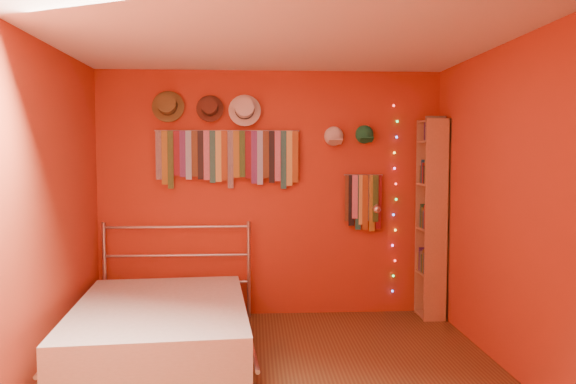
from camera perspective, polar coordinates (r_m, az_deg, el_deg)
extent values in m
plane|color=#53311C|center=(4.32, -1.02, -18.63)|extent=(3.50, 3.50, 0.00)
cube|color=#A9201B|center=(5.76, -1.78, -0.17)|extent=(3.50, 0.02, 2.50)
cube|color=#A9201B|center=(4.44, 22.13, -1.62)|extent=(0.02, 3.50, 2.50)
cube|color=#A9201B|center=(4.31, -24.99, -1.85)|extent=(0.02, 3.50, 2.50)
cube|color=white|center=(4.08, -1.07, 15.85)|extent=(3.50, 3.50, 0.02)
cylinder|color=#AEAEB3|center=(5.70, -6.19, 6.20)|extent=(1.45, 0.01, 0.01)
cube|color=#181354|center=(5.76, -13.01, 3.67)|extent=(0.06, 0.01, 0.49)
cube|color=#826217|center=(5.74, -12.43, 3.43)|extent=(0.06, 0.01, 0.54)
cube|color=#29471C|center=(5.73, -11.85, 3.23)|extent=(0.06, 0.01, 0.58)
cube|color=maroon|center=(5.73, -11.25, 3.90)|extent=(0.06, 0.01, 0.45)
cube|color=#35175E|center=(5.72, -10.66, 3.83)|extent=(0.06, 0.01, 0.46)
cube|color=#74ABCF|center=(5.70, -10.07, 3.71)|extent=(0.06, 0.01, 0.49)
cube|color=#4C3419|center=(5.71, -9.47, 3.87)|extent=(0.06, 0.01, 0.46)
cube|color=black|center=(5.70, -8.87, 3.72)|extent=(0.06, 0.01, 0.49)
cube|color=#A55272|center=(5.69, -8.28, 3.70)|extent=(0.06, 0.01, 0.49)
cube|color=#19594E|center=(5.69, -7.67, 3.55)|extent=(0.06, 0.01, 0.52)
cube|color=#BBB24B|center=(5.68, -7.08, 3.61)|extent=(0.06, 0.01, 0.51)
cube|color=maroon|center=(5.67, -6.48, 3.69)|extent=(0.06, 0.01, 0.50)
cube|color=#121552|center=(5.68, -5.87, 3.29)|extent=(0.06, 0.01, 0.58)
cube|color=#895B19|center=(5.68, -5.27, 3.84)|extent=(0.06, 0.01, 0.47)
cube|color=#1E471C|center=(5.67, -4.67, 3.87)|extent=(0.06, 0.01, 0.47)
cube|color=#5C0D17|center=(5.68, -4.07, 3.80)|extent=(0.06, 0.01, 0.48)
cube|color=#451964|center=(5.67, -3.46, 3.54)|extent=(0.06, 0.01, 0.53)
cube|color=#7A9DD9|center=(5.67, -2.86, 3.49)|extent=(0.06, 0.01, 0.54)
cube|color=#53331B|center=(5.68, -2.26, 3.82)|extent=(0.06, 0.01, 0.48)
cube|color=black|center=(5.68, -1.66, 3.58)|extent=(0.06, 0.01, 0.53)
cube|color=#AB5575|center=(5.67, -1.05, 3.67)|extent=(0.06, 0.01, 0.51)
cube|color=#195358|center=(5.69, -0.46, 3.27)|extent=(0.06, 0.01, 0.59)
cube|color=#B9AE4A|center=(5.68, 0.15, 3.43)|extent=(0.06, 0.01, 0.56)
cube|color=brown|center=(5.68, 0.75, 3.60)|extent=(0.06, 0.01, 0.52)
cylinder|color=#AEAEB3|center=(5.80, 7.66, 1.73)|extent=(0.40, 0.01, 0.01)
cube|color=#4A2918|center=(5.78, 6.10, -0.63)|extent=(0.06, 0.01, 0.47)
cube|color=black|center=(5.78, 6.46, -0.86)|extent=(0.06, 0.01, 0.52)
cube|color=#B95C8A|center=(5.78, 6.82, -0.49)|extent=(0.06, 0.01, 0.45)
cube|color=#1B6156|center=(5.80, 7.14, -1.06)|extent=(0.06, 0.01, 0.56)
cube|color=tan|center=(5.80, 7.50, -0.79)|extent=(0.06, 0.01, 0.51)
cube|color=brown|center=(5.80, 7.85, -1.07)|extent=(0.06, 0.01, 0.56)
cube|color=navy|center=(5.82, 8.17, -0.60)|extent=(0.06, 0.01, 0.47)
cube|color=olive|center=(5.82, 8.52, -1.13)|extent=(0.06, 0.01, 0.58)
cube|color=#294D1E|center=(5.82, 8.88, -0.66)|extent=(0.06, 0.01, 0.48)
cube|color=#5F0E11|center=(5.84, 9.20, -1.00)|extent=(0.06, 0.01, 0.56)
cylinder|color=brown|center=(5.76, -12.09, 8.48)|extent=(0.32, 0.08, 0.31)
cylinder|color=brown|center=(5.71, -12.17, 8.65)|extent=(0.19, 0.16, 0.21)
cylinder|color=#332314|center=(5.74, -12.13, 8.56)|extent=(0.19, 0.06, 0.19)
cylinder|color=#4D271B|center=(5.71, -7.94, 8.40)|extent=(0.27, 0.07, 0.27)
cylinder|color=#4D271B|center=(5.67, -7.98, 8.55)|extent=(0.16, 0.13, 0.18)
cylinder|color=black|center=(5.69, -7.96, 8.47)|extent=(0.17, 0.05, 0.17)
cylinder|color=beige|center=(5.70, -4.42, 8.26)|extent=(0.32, 0.08, 0.32)
cylinder|color=beige|center=(5.64, -4.43, 8.44)|extent=(0.19, 0.16, 0.21)
cylinder|color=black|center=(5.67, -4.43, 8.35)|extent=(0.20, 0.07, 0.20)
ellipsoid|color=silver|center=(5.75, 4.66, 5.67)|extent=(0.19, 0.14, 0.19)
cube|color=silver|center=(5.63, 4.83, 5.12)|extent=(0.14, 0.10, 0.06)
ellipsoid|color=#17693E|center=(5.80, 7.76, 5.82)|extent=(0.18, 0.14, 0.18)
cube|color=#17693E|center=(5.69, 7.98, 5.29)|extent=(0.13, 0.10, 0.05)
sphere|color=#FF3333|center=(5.90, 10.69, 8.61)|extent=(0.02, 0.02, 0.02)
sphere|color=#33FF4C|center=(5.89, 11.03, 7.05)|extent=(0.02, 0.02, 0.02)
sphere|color=#4C66FF|center=(5.89, 10.98, 5.49)|extent=(0.02, 0.02, 0.02)
sphere|color=yellow|center=(5.88, 10.76, 3.94)|extent=(0.02, 0.02, 0.02)
sphere|color=#FF4CCC|center=(5.88, 10.77, 2.37)|extent=(0.02, 0.02, 0.02)
sphere|color=#FF3333|center=(5.89, 10.90, 0.81)|extent=(0.02, 0.02, 0.02)
sphere|color=#33FF4C|center=(5.90, 10.93, -0.74)|extent=(0.02, 0.02, 0.02)
sphere|color=#4C66FF|center=(5.91, 10.67, -2.29)|extent=(0.02, 0.02, 0.02)
sphere|color=yellow|center=(5.94, 10.84, -3.83)|extent=(0.02, 0.02, 0.02)
sphere|color=#FF4CCC|center=(5.95, 10.57, -5.36)|extent=(0.02, 0.02, 0.02)
sphere|color=#FF3333|center=(5.99, 10.82, -6.87)|extent=(0.02, 0.02, 0.02)
sphere|color=#33FF4C|center=(6.01, 10.65, -8.38)|extent=(0.02, 0.02, 0.02)
sphere|color=#4C66FF|center=(6.05, 10.55, -9.87)|extent=(0.02, 0.02, 0.02)
cylinder|color=#AEAEB3|center=(5.87, 8.47, -1.70)|extent=(0.04, 0.03, 0.04)
cylinder|color=#AEAEB3|center=(5.75, 8.73, -1.51)|extent=(0.01, 0.27, 0.08)
sphere|color=white|center=(5.62, 9.03, -1.74)|extent=(0.07, 0.07, 0.07)
cube|color=#9E6E47|center=(5.69, 14.91, -2.87)|extent=(0.24, 0.02, 2.00)
cube|color=#9E6E47|center=(5.99, 13.94, -2.53)|extent=(0.24, 0.02, 2.00)
cube|color=#9E6E47|center=(5.87, 15.48, -2.67)|extent=(0.02, 0.34, 2.00)
cube|color=#9E6E47|center=(6.03, 14.25, -12.00)|extent=(0.24, 0.32, 0.02)
cube|color=#9E6E47|center=(5.92, 14.32, -7.99)|extent=(0.24, 0.32, 0.02)
cube|color=#9E6E47|center=(5.85, 14.39, -3.67)|extent=(0.24, 0.32, 0.02)
cube|color=#9E6E47|center=(5.81, 14.47, 0.74)|extent=(0.24, 0.32, 0.02)
cube|color=#9E6E47|center=(5.80, 14.54, 4.98)|extent=(0.24, 0.32, 0.02)
cube|color=#9E6E47|center=(5.81, 14.57, 6.95)|extent=(0.24, 0.32, 0.02)
cylinder|color=#AEAEB3|center=(5.95, -18.14, -7.63)|extent=(0.04, 0.04, 0.98)
cylinder|color=#AEAEB3|center=(5.76, -4.00, -7.83)|extent=(0.04, 0.04, 0.98)
cylinder|color=#AEAEB3|center=(5.84, -11.17, -9.02)|extent=(1.44, 0.02, 0.02)
cylinder|color=#AEAEB3|center=(5.78, -11.21, -6.34)|extent=(1.44, 0.02, 0.02)
cylinder|color=#AEAEB3|center=(5.74, -11.24, -3.51)|extent=(1.44, 0.02, 0.02)
cube|color=beige|center=(4.89, -12.80, -13.22)|extent=(1.53, 2.06, 0.39)
cylinder|color=#AEAEB3|center=(5.06, -21.09, -13.03)|extent=(0.19, 1.95, 0.03)
cylinder|color=#AEAEB3|center=(4.83, -4.10, -13.58)|extent=(0.19, 1.95, 0.03)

